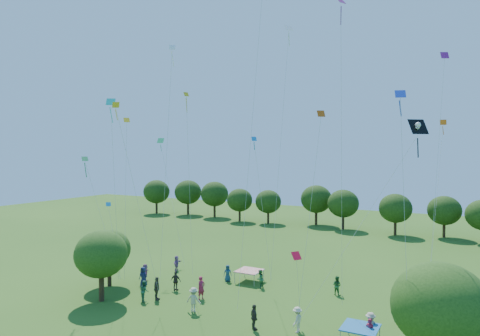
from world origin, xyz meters
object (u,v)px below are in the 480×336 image
object	(u,v)px
near_tree_west	(101,254)
near_tree_east	(441,306)
near_tree_north	(109,249)
tent_blue	(360,328)
tent_red_stripe	(249,271)
pirate_kite	(415,132)
red_high_kite	(260,21)

from	to	relation	value
near_tree_west	near_tree_east	size ratio (longest dim) A/B	0.93
near_tree_north	tent_blue	size ratio (longest dim) A/B	2.31
tent_red_stripe	tent_blue	size ratio (longest dim) A/B	1.00
tent_red_stripe	near_tree_west	bearing A→B (deg)	-128.61
near_tree_north	pirate_kite	xyz separation A→B (m)	(25.57, -0.59, 9.91)
near_tree_west	tent_red_stripe	world-z (taller)	near_tree_west
tent_blue	pirate_kite	distance (m)	12.59
near_tree_west	pirate_kite	world-z (taller)	pirate_kite
tent_red_stripe	pirate_kite	distance (m)	20.83
near_tree_east	tent_blue	world-z (taller)	near_tree_east
near_tree_north	near_tree_west	bearing A→B (deg)	-53.63
near_tree_east	tent_red_stripe	size ratio (longest dim) A/B	2.82
tent_red_stripe	red_high_kite	distance (m)	22.09
near_tree_west	red_high_kite	distance (m)	22.00
near_tree_north	pirate_kite	bearing A→B (deg)	-1.32
near_tree_north	tent_blue	xyz separation A→B (m)	(22.61, -1.13, -2.32)
near_tree_north	tent_blue	bearing A→B (deg)	-2.85
tent_blue	near_tree_east	bearing A→B (deg)	-24.54
near_tree_north	pirate_kite	world-z (taller)	pirate_kite
pirate_kite	red_high_kite	world-z (taller)	red_high_kite
tent_blue	pirate_kite	size ratio (longest dim) A/B	0.17
near_tree_north	tent_blue	world-z (taller)	near_tree_north
near_tree_north	red_high_kite	world-z (taller)	red_high_kite
near_tree_east	pirate_kite	bearing A→B (deg)	122.44
near_tree_west	near_tree_north	bearing A→B (deg)	126.37
red_high_kite	near_tree_west	bearing A→B (deg)	-165.25
near_tree_east	tent_red_stripe	world-z (taller)	near_tree_east
near_tree_east	pirate_kite	xyz separation A→B (m)	(-1.69, 2.66, 9.39)
tent_blue	tent_red_stripe	bearing A→B (deg)	145.68
near_tree_west	tent_red_stripe	xyz separation A→B (m)	(8.21, 10.29, -2.80)
near_tree_west	red_high_kite	xyz separation A→B (m)	(12.65, 3.33, 17.69)
near_tree_west	red_high_kite	bearing A→B (deg)	14.75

